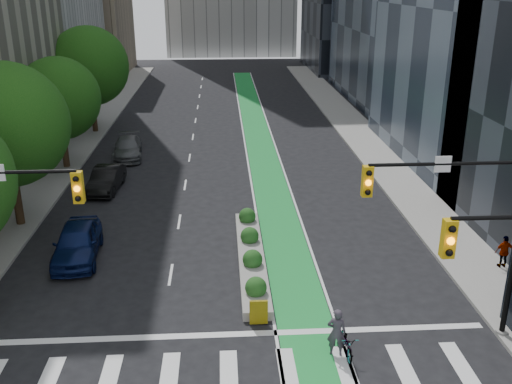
{
  "coord_description": "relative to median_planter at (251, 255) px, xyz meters",
  "views": [
    {
      "loc": [
        -0.07,
        -16.96,
        12.49
      ],
      "look_at": [
        1.51,
        8.39,
        3.0
      ],
      "focal_mm": 40.0,
      "sensor_mm": 36.0,
      "label": 1
    }
  ],
  "objects": [
    {
      "name": "tree_midfar",
      "position": [
        -12.2,
        14.96,
        4.57
      ],
      "size": [
        5.6,
        5.6,
        7.76
      ],
      "color": "black",
      "rests_on": "ground"
    },
    {
      "name": "bicycle",
      "position": [
        3.0,
        -7.24,
        0.06
      ],
      "size": [
        0.59,
        1.67,
        0.87
      ],
      "primitive_type": "imported",
      "rotation": [
        0.0,
        0.0,
        -0.01
      ],
      "color": "gray",
      "rests_on": "ground"
    },
    {
      "name": "sidewalk_right",
      "position": [
        10.6,
        17.96,
        -0.3
      ],
      "size": [
        3.6,
        90.0,
        0.15
      ],
      "primitive_type": "cube",
      "color": "gray",
      "rests_on": "ground"
    },
    {
      "name": "tree_mid",
      "position": [
        -12.2,
        4.96,
        5.2
      ],
      "size": [
        6.4,
        6.4,
        8.78
      ],
      "color": "black",
      "rests_on": "ground"
    },
    {
      "name": "signal_right",
      "position": [
        7.47,
        -6.57,
        4.43
      ],
      "size": [
        5.82,
        0.51,
        7.2
      ],
      "color": "black",
      "rests_on": "ground"
    },
    {
      "name": "sidewalk_left",
      "position": [
        -13.0,
        17.96,
        -0.3
      ],
      "size": [
        3.6,
        90.0,
        0.15
      ],
      "primitive_type": "cube",
      "color": "gray",
      "rests_on": "ground"
    },
    {
      "name": "cyclist",
      "position": [
        2.6,
        -7.26,
        0.55
      ],
      "size": [
        0.74,
        0.57,
        1.84
      ],
      "primitive_type": "imported",
      "rotation": [
        0.0,
        0.0,
        2.94
      ],
      "color": "#3C3641",
      "rests_on": "ground"
    },
    {
      "name": "bike_lane_paint",
      "position": [
        1.8,
        22.96,
        -0.37
      ],
      "size": [
        2.2,
        70.0,
        0.01
      ],
      "primitive_type": "cube",
      "color": "#1A9039",
      "rests_on": "ground"
    },
    {
      "name": "parked_car_left_near",
      "position": [
        -8.2,
        0.87,
        0.47
      ],
      "size": [
        2.36,
        5.07,
        1.68
      ],
      "primitive_type": "imported",
      "rotation": [
        0.0,
        0.0,
        0.08
      ],
      "color": "#0B1745",
      "rests_on": "ground"
    },
    {
      "name": "parked_car_left_mid",
      "position": [
        -8.56,
        10.3,
        0.36
      ],
      "size": [
        1.86,
        4.55,
        1.47
      ],
      "primitive_type": "imported",
      "rotation": [
        0.0,
        0.0,
        -0.07
      ],
      "color": "black",
      "rests_on": "ground"
    },
    {
      "name": "pedestrian_far",
      "position": [
        11.42,
        -1.5,
        0.55
      ],
      "size": [
        0.92,
        0.42,
        1.54
      ],
      "primitive_type": "imported",
      "rotation": [
        0.0,
        0.0,
        3.19
      ],
      "color": "gray",
      "rests_on": "sidewalk_right"
    },
    {
      "name": "median_planter",
      "position": [
        0.0,
        0.0,
        0.0
      ],
      "size": [
        1.2,
        10.26,
        1.1
      ],
      "color": "gray",
      "rests_on": "ground"
    },
    {
      "name": "ground",
      "position": [
        -1.2,
        -7.04,
        -0.37
      ],
      "size": [
        160.0,
        160.0,
        0.0
      ],
      "primitive_type": "plane",
      "color": "black",
      "rests_on": "ground"
    },
    {
      "name": "tree_far",
      "position": [
        -12.2,
        24.96,
        5.32
      ],
      "size": [
        6.6,
        6.6,
        9.0
      ],
      "color": "black",
      "rests_on": "ground"
    },
    {
      "name": "parked_car_left_far",
      "position": [
        -8.28,
        17.36,
        0.35
      ],
      "size": [
        2.56,
        5.19,
        1.45
      ],
      "primitive_type": "imported",
      "rotation": [
        0.0,
        0.0,
        0.11
      ],
      "color": "#4E5153",
      "rests_on": "ground"
    }
  ]
}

